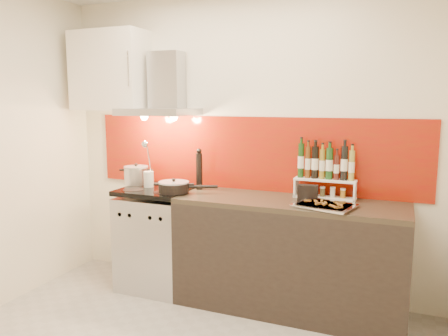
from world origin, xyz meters
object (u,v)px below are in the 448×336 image
at_px(pepper_mill, 199,170).
at_px(range_stove, 159,239).
at_px(baking_tray, 325,205).
at_px(saute_pan, 175,187).
at_px(counter, 289,255).
at_px(stock_pot, 136,175).

bearing_deg(pepper_mill, range_stove, -159.30).
bearing_deg(baking_tray, saute_pan, 179.30).
bearing_deg(counter, saute_pan, -173.29).
relative_size(stock_pot, pepper_mill, 0.62).
bearing_deg(range_stove, stock_pot, 161.26).
bearing_deg(range_stove, counter, 0.23).
bearing_deg(range_stove, saute_pan, -24.80).
height_order(stock_pot, pepper_mill, pepper_mill).
height_order(counter, pepper_mill, pepper_mill).
height_order(saute_pan, pepper_mill, pepper_mill).
relative_size(range_stove, saute_pan, 1.90).
xyz_separation_m(counter, saute_pan, (-0.96, -0.11, 0.51)).
bearing_deg(pepper_mill, baking_tray, -12.62).
xyz_separation_m(pepper_mill, baking_tray, (1.14, -0.26, -0.16)).
xyz_separation_m(counter, stock_pot, (-1.48, 0.09, 0.54)).
distance_m(counter, saute_pan, 1.10).
xyz_separation_m(range_stove, saute_pan, (0.24, -0.11, 0.52)).
relative_size(counter, saute_pan, 3.77).
bearing_deg(saute_pan, pepper_mill, 64.57).
distance_m(pepper_mill, baking_tray, 1.18).
bearing_deg(counter, pepper_mill, 171.47).
xyz_separation_m(range_stove, pepper_mill, (0.35, 0.13, 0.63)).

